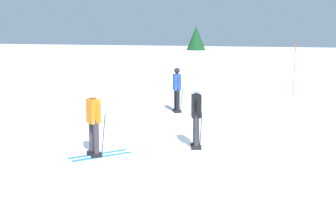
% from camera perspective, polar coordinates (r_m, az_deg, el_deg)
% --- Properties ---
extents(ground_plane, '(120.00, 120.00, 0.00)m').
position_cam_1_polar(ground_plane, '(12.96, -2.57, -5.40)').
color(ground_plane, white).
extents(far_snow_ridge, '(80.00, 7.82, 1.68)m').
position_cam_1_polar(far_snow_ridge, '(32.51, 8.23, 4.84)').
color(far_snow_ridge, white).
rests_on(far_snow_ridge, ground).
extents(skier_orange, '(1.36, 1.42, 1.71)m').
position_cam_1_polar(skier_orange, '(11.76, -9.06, -2.44)').
color(skier_orange, '#237AC6').
rests_on(skier_orange, ground).
extents(skier_blue, '(1.58, 1.10, 1.71)m').
position_cam_1_polar(skier_blue, '(17.55, 1.13, 1.51)').
color(skier_blue, silver).
rests_on(skier_blue, ground).
extents(skier_black, '(1.64, 0.97, 1.71)m').
position_cam_1_polar(skier_black, '(12.37, 3.52, -1.76)').
color(skier_black, silver).
rests_on(skier_black, ground).
extents(trail_marker_pole, '(0.04, 0.04, 2.41)m').
position_cam_1_polar(trail_marker_pole, '(23.27, 15.23, 3.81)').
color(trail_marker_pole, '#C65614').
rests_on(trail_marker_pole, ground).
extents(conifer_far_left, '(2.14, 2.14, 3.25)m').
position_cam_1_polar(conifer_far_left, '(30.88, 3.45, 6.64)').
color(conifer_far_left, '#513823').
rests_on(conifer_far_left, ground).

